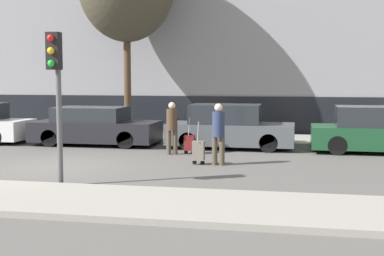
% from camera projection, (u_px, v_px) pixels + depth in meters
% --- Properties ---
extents(ground_plane, '(80.00, 80.00, 0.00)m').
position_uv_depth(ground_plane, '(52.00, 167.00, 14.36)').
color(ground_plane, '#565451').
extents(sidewalk_far, '(28.00, 3.00, 0.12)m').
position_uv_depth(sidewalk_far, '(132.00, 136.00, 21.19)').
color(sidewalk_far, gray).
rests_on(sidewalk_far, ground_plane).
extents(building_facade, '(28.00, 3.41, 9.00)m').
position_uv_depth(building_facade, '(156.00, 32.00, 24.55)').
color(building_facade, gray).
rests_on(building_facade, ground_plane).
extents(parked_car_1, '(4.44, 1.87, 1.35)m').
position_uv_depth(parked_car_1, '(95.00, 127.00, 19.00)').
color(parked_car_1, black).
rests_on(parked_car_1, ground_plane).
extents(parked_car_2, '(4.25, 1.78, 1.49)m').
position_uv_depth(parked_car_2, '(229.00, 128.00, 18.10)').
color(parked_car_2, '#4C5156').
rests_on(parked_car_2, ground_plane).
extents(parked_car_3, '(4.11, 1.74, 1.48)m').
position_uv_depth(parked_car_3, '(376.00, 131.00, 17.00)').
color(parked_car_3, '#194728').
rests_on(parked_car_3, ground_plane).
extents(pedestrian_left, '(0.34, 0.34, 1.63)m').
position_uv_depth(pedestrian_left, '(172.00, 125.00, 16.61)').
color(pedestrian_left, '#4C4233').
rests_on(pedestrian_left, ground_plane).
extents(trolley_left, '(0.34, 0.29, 1.14)m').
position_uv_depth(trolley_left, '(190.00, 143.00, 16.72)').
color(trolley_left, maroon).
rests_on(trolley_left, ground_plane).
extents(pedestrian_right, '(0.35, 0.34, 1.69)m').
position_uv_depth(pedestrian_right, '(218.00, 130.00, 14.57)').
color(pedestrian_right, '#4C4233').
rests_on(pedestrian_right, ground_plane).
extents(trolley_right, '(0.34, 0.29, 1.19)m').
position_uv_depth(trolley_right, '(199.00, 151.00, 14.72)').
color(trolley_right, slate).
rests_on(trolley_right, ground_plane).
extents(traffic_light, '(0.28, 0.47, 3.37)m').
position_uv_depth(traffic_light, '(56.00, 77.00, 11.56)').
color(traffic_light, '#515154').
rests_on(traffic_light, ground_plane).
extents(parked_bicycle, '(1.77, 0.06, 0.96)m').
position_uv_depth(parked_bicycle, '(189.00, 127.00, 20.51)').
color(parked_bicycle, black).
rests_on(parked_bicycle, sidewalk_far).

